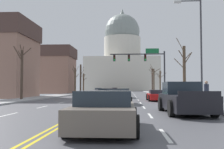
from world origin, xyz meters
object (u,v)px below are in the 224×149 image
object	(u,v)px
signal_gantry	(145,62)
sedan_oncoming_01	(108,91)
pickup_truck_near_03	(184,99)
sedan_oncoming_02	(98,90)
street_lamp_right	(198,41)
sedan_oncoming_03	(115,90)
sedan_near_04	(105,112)
pedestrian_01	(206,92)
sedan_near_01	(157,96)
pedestrian_00	(192,90)
sedan_oncoming_00	(103,92)
sedan_near_00	(123,94)
sedan_near_02	(118,97)

from	to	relation	value
signal_gantry	sedan_oncoming_01	bearing A→B (deg)	110.65
pickup_truck_near_03	sedan_oncoming_02	distance (m)	55.51
street_lamp_right	sedan_oncoming_03	xyz separation A→B (m)	(-9.77, 60.96, -4.43)
street_lamp_right	sedan_near_04	world-z (taller)	street_lamp_right
pedestrian_01	sedan_oncoming_02	bearing A→B (deg)	104.79
sedan_near_04	sedan_oncoming_02	distance (m)	60.65
sedan_near_01	pickup_truck_near_03	world-z (taller)	pickup_truck_near_03
signal_gantry	sedan_oncoming_03	bearing A→B (deg)	98.54
sedan_near_04	pedestrian_00	xyz separation A→B (m)	(7.31, 19.28, 0.54)
signal_gantry	sedan_oncoming_00	distance (m)	9.61
sedan_near_04	pedestrian_01	bearing A→B (deg)	59.19
sedan_near_04	sedan_oncoming_01	world-z (taller)	sedan_near_04
pickup_truck_near_03	sedan_near_00	bearing A→B (deg)	100.37
signal_gantry	pedestrian_01	distance (m)	20.06
pedestrian_01	signal_gantry	bearing A→B (deg)	98.92
sedan_near_02	signal_gantry	bearing A→B (deg)	79.30
sedan_oncoming_02	pedestrian_01	distance (m)	51.68
signal_gantry	sedan_oncoming_03	distance (m)	44.73
sedan_near_02	sedan_near_01	bearing A→B (deg)	55.98
signal_gantry	sedan_oncoming_01	size ratio (longest dim) A/B	1.69
street_lamp_right	pedestrian_01	xyz separation A→B (m)	(-0.11, -2.48, -3.92)
sedan_near_00	sedan_oncoming_01	bearing A→B (deg)	99.31
sedan_oncoming_01	sedan_near_00	bearing A→B (deg)	-80.69
pickup_truck_near_03	sedan_oncoming_01	distance (m)	41.98
sedan_near_02	pedestrian_01	xyz separation A→B (m)	(6.19, -2.79, 0.48)
signal_gantry	pedestrian_00	size ratio (longest dim) A/B	4.48
sedan_near_04	pedestrian_00	bearing A→B (deg)	69.24
sedan_oncoming_01	pedestrian_00	world-z (taller)	pedestrian_00
street_lamp_right	sedan_near_02	world-z (taller)	street_lamp_right
signal_gantry	pedestrian_00	xyz separation A→B (m)	(4.23, -10.42, -3.91)
sedan_near_00	sedan_near_04	bearing A→B (deg)	-90.14
street_lamp_right	sedan_near_04	distance (m)	14.86
pedestrian_00	sedan_near_04	bearing A→B (deg)	-110.76
pickup_truck_near_03	sedan_oncoming_00	bearing A→B (deg)	103.48
sedan_near_02	sedan_oncoming_02	world-z (taller)	sedan_near_02
sedan_near_04	sedan_oncoming_01	bearing A→B (deg)	94.24
sedan_near_01	sedan_near_04	bearing A→B (deg)	-101.08
sedan_near_00	sedan_oncoming_03	distance (m)	48.40
sedan_near_04	pedestrian_01	size ratio (longest dim) A/B	2.52
sedan_near_01	sedan_near_04	world-z (taller)	sedan_near_04
sedan_oncoming_00	signal_gantry	bearing A→B (deg)	-40.41
sedan_oncoming_03	sedan_near_00	bearing A→B (deg)	-85.74
sedan_near_02	sedan_oncoming_00	distance (m)	22.39
street_lamp_right	sedan_oncoming_02	distance (m)	49.51
sedan_oncoming_02	sedan_oncoming_00	bearing A→B (deg)	-81.64
sedan_near_00	pickup_truck_near_03	distance (m)	20.00
sedan_near_01	sedan_near_02	xyz separation A→B (m)	(-3.70, -5.48, 0.06)
signal_gantry	sedan_near_02	bearing A→B (deg)	-100.70
sedan_oncoming_00	sedan_oncoming_01	size ratio (longest dim) A/B	0.98
pickup_truck_near_03	sedan_oncoming_00	world-z (taller)	pickup_truck_near_03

